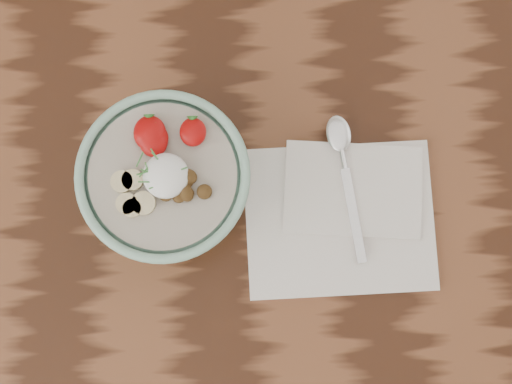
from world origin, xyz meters
TOP-DOWN VIEW (x-y plane):
  - table at (0.00, 0.00)cm, footprint 160.00×90.00cm
  - breakfast_bowl at (-5.31, -3.39)cm, footprint 20.84×20.84cm
  - napkin at (17.00, -7.66)cm, footprint 25.00×20.91cm
  - spoon at (17.24, 0.04)cm, footprint 4.77×19.88cm

SIDE VIEW (x-z plane):
  - table at x=0.00cm, z-range 28.20..103.20cm
  - napkin at x=17.00cm, z-range 74.88..76.40cm
  - spoon at x=17.24cm, z-range 76.43..77.47cm
  - breakfast_bowl at x=-5.31cm, z-range 75.18..88.97cm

